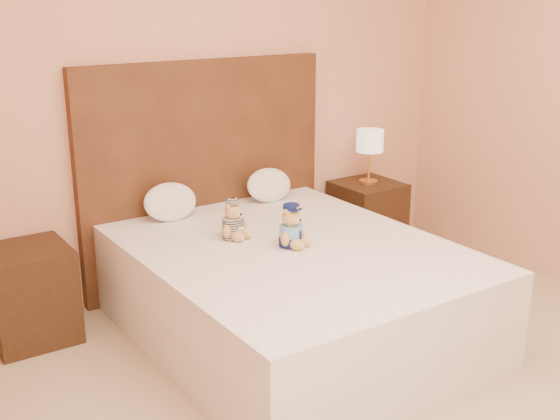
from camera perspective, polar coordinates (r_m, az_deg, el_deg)
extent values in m
cube|color=tan|center=(4.61, -6.56, 10.23)|extent=(4.00, 0.04, 2.70)
cube|color=white|center=(4.08, 0.96, -8.25)|extent=(1.60, 2.00, 0.30)
cube|color=white|center=(3.97, 0.98, -4.67)|extent=(1.60, 2.00, 0.25)
cube|color=#533019|center=(4.69, -6.08, 2.89)|extent=(1.75, 0.08, 1.50)
cube|color=#342010|center=(4.24, -19.64, -6.46)|extent=(0.45, 0.45, 0.55)
cube|color=#342010|center=(5.34, 7.07, -0.65)|extent=(0.45, 0.45, 0.55)
cylinder|color=gold|center=(5.26, 7.19, 2.31)|extent=(0.14, 0.14, 0.02)
cylinder|color=gold|center=(5.23, 7.24, 3.68)|extent=(0.02, 0.02, 0.26)
cylinder|color=beige|center=(5.19, 7.31, 5.61)|extent=(0.20, 0.20, 0.16)
ellipsoid|color=white|center=(4.41, -8.92, 0.80)|extent=(0.35, 0.23, 0.25)
ellipsoid|color=white|center=(4.75, -0.90, 2.17)|extent=(0.34, 0.22, 0.24)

